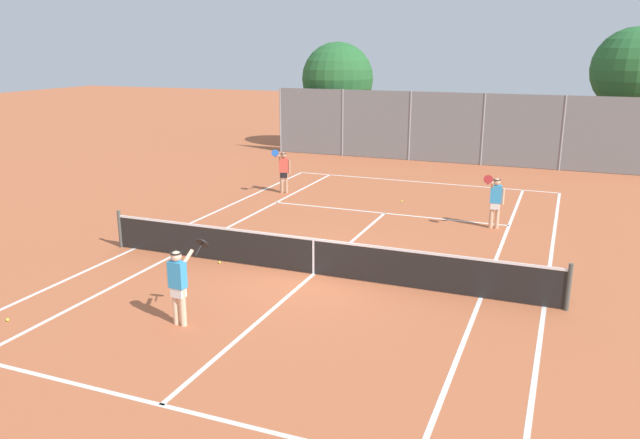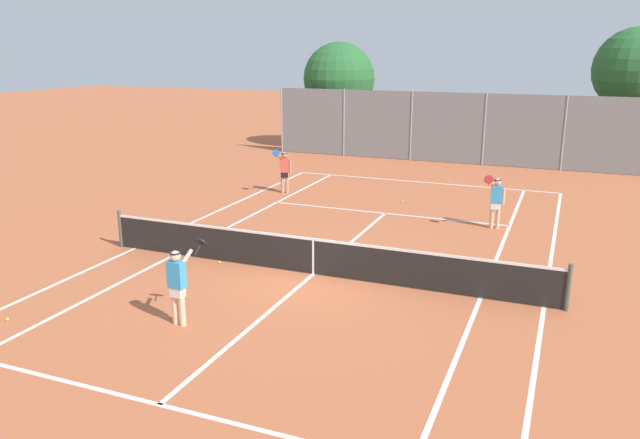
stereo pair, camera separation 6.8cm
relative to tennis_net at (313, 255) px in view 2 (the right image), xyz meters
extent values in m
plane|color=#B25B38|center=(0.00, 0.00, -0.51)|extent=(120.00, 120.00, 0.00)
cube|color=silver|center=(0.00, 11.90, -0.51)|extent=(11.00, 0.10, 0.01)
cube|color=silver|center=(-5.50, 0.00, -0.51)|extent=(0.10, 23.80, 0.01)
cube|color=silver|center=(5.50, 0.00, -0.51)|extent=(0.10, 23.80, 0.01)
cube|color=silver|center=(-4.13, 0.00, -0.51)|extent=(0.10, 23.80, 0.01)
cube|color=silver|center=(4.13, 0.00, -0.51)|extent=(0.10, 23.80, 0.01)
cube|color=silver|center=(0.00, -6.40, -0.51)|extent=(8.26, 0.10, 0.01)
cube|color=silver|center=(0.00, 6.40, -0.51)|extent=(8.26, 0.10, 0.01)
cube|color=silver|center=(0.00, 0.00, -0.51)|extent=(0.10, 12.80, 0.01)
cylinder|color=#474C47|center=(-5.95, 0.00, 0.03)|extent=(0.10, 0.10, 1.07)
cylinder|color=#474C47|center=(5.95, 0.00, 0.03)|extent=(0.10, 0.10, 1.07)
cube|color=black|center=(0.00, 0.00, -0.04)|extent=(11.90, 0.02, 0.89)
cube|color=white|center=(0.00, 0.00, 0.41)|extent=(11.90, 0.03, 0.06)
cube|color=white|center=(0.00, 0.00, -0.06)|extent=(0.05, 0.03, 0.89)
cylinder|color=beige|center=(-1.52, -3.74, -0.10)|extent=(0.13, 0.13, 0.82)
cylinder|color=beige|center=(-1.34, -3.75, -0.10)|extent=(0.13, 0.13, 0.82)
cube|color=white|center=(-1.43, -3.75, 0.23)|extent=(0.29, 0.20, 0.24)
cube|color=#3399D8|center=(-1.43, -3.75, 0.59)|extent=(0.36, 0.23, 0.56)
sphere|color=beige|center=(-1.43, -3.75, 0.98)|extent=(0.22, 0.22, 0.22)
cylinder|color=black|center=(-1.43, -3.75, 1.05)|extent=(0.23, 0.23, 0.02)
cylinder|color=beige|center=(-1.64, -3.73, 0.53)|extent=(0.08, 0.08, 0.52)
cylinder|color=beige|center=(-1.28, -3.62, 0.88)|extent=(0.12, 0.46, 0.35)
cylinder|color=black|center=(-1.13, -3.37, 1.04)|extent=(0.05, 0.25, 0.22)
cylinder|color=black|center=(-1.12, -3.25, 1.15)|extent=(0.30, 0.22, 0.23)
cylinder|color=tan|center=(-4.44, 7.95, -0.10)|extent=(0.13, 0.13, 0.82)
cylinder|color=tan|center=(-4.61, 7.90, -0.10)|extent=(0.13, 0.13, 0.82)
cube|color=black|center=(-4.52, 7.93, 0.23)|extent=(0.32, 0.26, 0.24)
cube|color=#D84C3F|center=(-4.52, 7.93, 0.59)|extent=(0.39, 0.30, 0.56)
sphere|color=tan|center=(-4.52, 7.93, 0.98)|extent=(0.22, 0.22, 0.22)
cylinder|color=black|center=(-4.52, 7.93, 1.05)|extent=(0.23, 0.23, 0.02)
cylinder|color=tan|center=(-4.31, 8.00, 0.53)|extent=(0.08, 0.08, 0.52)
cylinder|color=tan|center=(-4.60, 7.75, 0.88)|extent=(0.22, 0.46, 0.35)
cylinder|color=#1E4C99|center=(-4.64, 7.46, 1.04)|extent=(0.11, 0.25, 0.22)
cylinder|color=#1E4C99|center=(-4.60, 7.35, 1.15)|extent=(0.33, 0.28, 0.23)
cylinder|color=#D8A884|center=(3.78, 5.96, -0.10)|extent=(0.13, 0.13, 0.82)
cylinder|color=#D8A884|center=(3.60, 5.94, -0.10)|extent=(0.13, 0.13, 0.82)
cube|color=white|center=(3.69, 5.95, 0.23)|extent=(0.30, 0.21, 0.24)
cube|color=#3399D8|center=(3.69, 5.95, 0.59)|extent=(0.36, 0.24, 0.56)
sphere|color=#D8A884|center=(3.69, 5.95, 0.98)|extent=(0.22, 0.22, 0.22)
cylinder|color=black|center=(3.69, 5.95, 1.05)|extent=(0.23, 0.23, 0.02)
cylinder|color=#D8A884|center=(3.91, 5.98, 0.53)|extent=(0.08, 0.08, 0.52)
cylinder|color=#D8A884|center=(3.58, 5.80, 0.88)|extent=(0.13, 0.46, 0.35)
cylinder|color=maroon|center=(3.48, 5.53, 1.04)|extent=(0.06, 0.25, 0.22)
cylinder|color=maroon|center=(3.49, 5.41, 1.15)|extent=(0.30, 0.23, 0.23)
sphere|color=#D1DB33|center=(0.14, 8.15, -0.48)|extent=(0.07, 0.07, 0.07)
sphere|color=#D1DB33|center=(-4.87, -4.96, -0.48)|extent=(0.07, 0.07, 0.07)
sphere|color=#D1DB33|center=(-2.61, -0.19, -0.48)|extent=(0.07, 0.07, 0.07)
cylinder|color=gray|center=(-8.88, 16.84, 1.21)|extent=(0.08, 0.08, 3.43)
cylinder|color=gray|center=(-5.33, 16.84, 1.21)|extent=(0.08, 0.08, 3.43)
cylinder|color=gray|center=(-1.78, 16.84, 1.21)|extent=(0.08, 0.08, 3.43)
cylinder|color=gray|center=(1.78, 16.84, 1.21)|extent=(0.08, 0.08, 3.43)
cylinder|color=gray|center=(5.33, 16.84, 1.21)|extent=(0.08, 0.08, 3.43)
cube|color=slate|center=(0.00, 16.84, 1.21)|extent=(17.77, 0.02, 3.39)
cylinder|color=brown|center=(-6.47, 19.13, 0.72)|extent=(0.25, 0.25, 2.46)
sphere|color=#26602D|center=(-6.47, 19.13, 3.32)|extent=(3.91, 3.91, 3.91)
sphere|color=#26602D|center=(-6.80, 18.90, 2.83)|extent=(2.38, 2.38, 2.38)
cylinder|color=brown|center=(8.15, 19.80, 1.04)|extent=(0.21, 0.21, 3.10)
sphere|color=#26602D|center=(8.15, 19.80, 3.97)|extent=(3.93, 3.93, 3.93)
sphere|color=#26602D|center=(8.02, 19.47, 3.48)|extent=(2.70, 2.70, 2.70)
camera|label=1|loc=(5.64, -13.62, 5.03)|focal=35.00mm
camera|label=2|loc=(5.70, -13.60, 5.03)|focal=35.00mm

